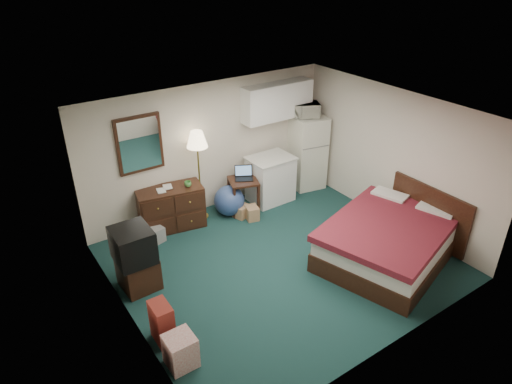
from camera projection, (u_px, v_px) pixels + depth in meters
floor at (280, 261)px, 7.55m from camera, size 5.00×4.50×0.01m
ceiling at (284, 117)px, 6.37m from camera, size 5.00×4.50×0.01m
walls at (282, 195)px, 6.96m from camera, size 5.01×4.51×2.50m
mirror at (139, 144)px, 7.71m from camera, size 0.80×0.06×1.00m
upper_cabinets at (277, 101)px, 8.86m from camera, size 1.50×0.35×0.70m
headboard at (428, 214)px, 7.83m from camera, size 0.06×1.56×1.00m
dresser at (171, 208)px, 8.30m from camera, size 1.25×0.74×0.80m
floor_lamp at (199, 176)px, 8.39m from camera, size 0.40×0.40×1.74m
desk at (244, 195)px, 8.85m from camera, size 0.67×0.67×0.67m
exercise_ball at (229, 201)px, 8.75m from camera, size 0.69×0.69×0.59m
kitchen_counter at (270, 180)px, 9.18m from camera, size 0.84×0.64×0.91m
fridge at (308, 152)px, 9.61m from camera, size 0.75×0.75×1.56m
bed at (388, 242)px, 7.44m from camera, size 2.56×2.24×0.69m
tv_stand at (138, 272)px, 6.89m from camera, size 0.54×0.58×0.52m
suitcase at (162, 323)px, 5.91m from camera, size 0.23×0.37×0.59m
retail_box at (181, 351)px, 5.60m from camera, size 0.35×0.35×0.44m
file_bin at (152, 236)px, 7.97m from camera, size 0.45×0.38×0.27m
cardboard_box_a at (242, 211)px, 8.75m from camera, size 0.34×0.31×0.24m
cardboard_box_b at (252, 213)px, 8.67m from camera, size 0.28×0.31×0.26m
laptop at (244, 174)px, 8.66m from camera, size 0.43×0.40×0.23m
crt_tv at (133, 245)px, 6.62m from camera, size 0.57×0.61×0.52m
microwave at (306, 108)px, 9.14m from camera, size 0.60×0.49×0.36m
book_a at (156, 187)px, 7.96m from camera, size 0.15×0.05×0.20m
book_b at (163, 183)px, 8.08m from camera, size 0.15×0.07×0.21m
mug at (188, 183)px, 8.16m from camera, size 0.13×0.10×0.13m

